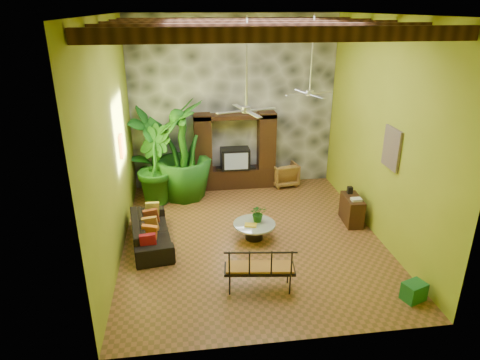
{
  "coord_description": "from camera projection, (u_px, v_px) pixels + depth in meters",
  "views": [
    {
      "loc": [
        -1.5,
        -8.9,
        5.16
      ],
      "look_at": [
        -0.25,
        0.2,
        1.41
      ],
      "focal_mm": 32.0,
      "sensor_mm": 36.0,
      "label": 1
    }
  ],
  "objects": [
    {
      "name": "ceiling_fan_front",
      "position": [
        247.0,
        100.0,
        8.62
      ],
      "size": [
        1.28,
        1.28,
        1.86
      ],
      "color": "silver",
      "rests_on": "ceiling"
    },
    {
      "name": "ceiling_fan_back",
      "position": [
        310.0,
        84.0,
        10.31
      ],
      "size": [
        1.28,
        1.28,
        1.86
      ],
      "color": "silver",
      "rests_on": "ceiling"
    },
    {
      "name": "ceiling",
      "position": [
        254.0,
        15.0,
        8.41
      ],
      "size": [
        6.0,
        7.0,
        0.02
      ],
      "primitive_type": "cube",
      "color": "silver",
      "rests_on": "back_wall"
    },
    {
      "name": "tall_plant_b",
      "position": [
        154.0,
        165.0,
        11.78
      ],
      "size": [
        1.24,
        1.4,
        2.16
      ],
      "primitive_type": "imported",
      "rotation": [
        0.0,
        0.0,
        1.84
      ],
      "color": "#236A1C",
      "rests_on": "ground"
    },
    {
      "name": "back_wall",
      "position": [
        233.0,
        103.0,
        12.56
      ],
      "size": [
        6.0,
        0.02,
        5.0
      ],
      "primitive_type": "cube",
      "color": "#91A224",
      "rests_on": "ground"
    },
    {
      "name": "right_wall",
      "position": [
        382.0,
        132.0,
        9.73
      ],
      "size": [
        0.02,
        7.0,
        5.0
      ],
      "primitive_type": "cube",
      "color": "#91A224",
      "rests_on": "ground"
    },
    {
      "name": "stone_accent_wall",
      "position": [
        234.0,
        104.0,
        12.51
      ],
      "size": [
        5.98,
        0.1,
        4.98
      ],
      "primitive_type": "cube",
      "color": "#35383D",
      "rests_on": "ground"
    },
    {
      "name": "ceiling_beams",
      "position": [
        254.0,
        26.0,
        8.49
      ],
      "size": [
        5.95,
        5.36,
        0.22
      ],
      "color": "#3D2013",
      "rests_on": "ceiling"
    },
    {
      "name": "left_wall",
      "position": [
        112.0,
        142.0,
        8.98
      ],
      "size": [
        0.02,
        7.0,
        5.0
      ],
      "primitive_type": "cube",
      "color": "#91A224",
      "rests_on": "ground"
    },
    {
      "name": "tall_plant_c",
      "position": [
        183.0,
        151.0,
        11.92
      ],
      "size": [
        1.69,
        1.69,
        2.83
      ],
      "primitive_type": "imported",
      "rotation": [
        0.0,
        0.0,
        4.78
      ],
      "color": "#1C5917",
      "rests_on": "ground"
    },
    {
      "name": "sofa",
      "position": [
        151.0,
        231.0,
        9.91
      ],
      "size": [
        1.13,
        2.24,
        0.63
      ],
      "primitive_type": "imported",
      "rotation": [
        0.0,
        0.0,
        1.71
      ],
      "color": "black",
      "rests_on": "ground"
    },
    {
      "name": "wall_art_mask",
      "position": [
        121.0,
        146.0,
        10.05
      ],
      "size": [
        0.06,
        0.32,
        0.55
      ],
      "primitive_type": "cube",
      "color": "orange",
      "rests_on": "left_wall"
    },
    {
      "name": "coffee_table",
      "position": [
        254.0,
        229.0,
        10.14
      ],
      "size": [
        1.0,
        1.0,
        0.4
      ],
      "rotation": [
        0.0,
        0.0,
        -0.17
      ],
      "color": "black",
      "rests_on": "ground"
    },
    {
      "name": "tall_plant_a",
      "position": [
        151.0,
        151.0,
        12.33
      ],
      "size": [
        1.55,
        1.62,
        2.56
      ],
      "primitive_type": "imported",
      "rotation": [
        0.0,
        0.0,
        0.9
      ],
      "color": "#16551A",
      "rests_on": "ground"
    },
    {
      "name": "yellow_tray",
      "position": [
        251.0,
        225.0,
        9.98
      ],
      "size": [
        0.32,
        0.26,
        0.03
      ],
      "primitive_type": "cube",
      "rotation": [
        0.0,
        0.0,
        -0.27
      ],
      "color": "yellow",
      "rests_on": "coffee_table"
    },
    {
      "name": "side_console",
      "position": [
        352.0,
        210.0,
        10.87
      ],
      "size": [
        0.45,
        0.9,
        0.7
      ],
      "primitive_type": "cube",
      "rotation": [
        0.0,
        0.0,
        -0.07
      ],
      "color": "#3B2612",
      "rests_on": "ground"
    },
    {
      "name": "wall_art_painting",
      "position": [
        392.0,
        148.0,
        9.25
      ],
      "size": [
        0.06,
        0.7,
        0.9
      ],
      "primitive_type": "cube",
      "color": "#235680",
      "rests_on": "right_wall"
    },
    {
      "name": "centerpiece_plant",
      "position": [
        258.0,
        213.0,
        10.11
      ],
      "size": [
        0.39,
        0.34,
        0.43
      ],
      "primitive_type": "imported",
      "rotation": [
        0.0,
        0.0,
        -0.01
      ],
      "color": "#1F5C18",
      "rests_on": "coffee_table"
    },
    {
      "name": "entertainment_center",
      "position": [
        235.0,
        157.0,
        12.81
      ],
      "size": [
        2.4,
        0.55,
        2.3
      ],
      "color": "#311B0D",
      "rests_on": "ground"
    },
    {
      "name": "ground",
      "position": [
        251.0,
        237.0,
        10.3
      ],
      "size": [
        7.0,
        7.0,
        0.0
      ],
      "primitive_type": "plane",
      "color": "brown",
      "rests_on": "ground"
    },
    {
      "name": "green_bin",
      "position": [
        414.0,
        291.0,
        8.04
      ],
      "size": [
        0.49,
        0.43,
        0.36
      ],
      "primitive_type": "cube",
      "rotation": [
        0.0,
        0.0,
        0.35
      ],
      "color": "#217E2A",
      "rests_on": "ground"
    },
    {
      "name": "wicker_armchair",
      "position": [
        284.0,
        174.0,
        13.19
      ],
      "size": [
        0.89,
        0.91,
        0.71
      ],
      "primitive_type": "imported",
      "rotation": [
        0.0,
        0.0,
        3.32
      ],
      "color": "#935E35",
      "rests_on": "ground"
    },
    {
      "name": "iron_bench",
      "position": [
        260.0,
        267.0,
        8.14
      ],
      "size": [
        1.41,
        0.66,
        0.57
      ],
      "rotation": [
        0.0,
        0.0,
        -0.13
      ],
      "color": "black",
      "rests_on": "ground"
    }
  ]
}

